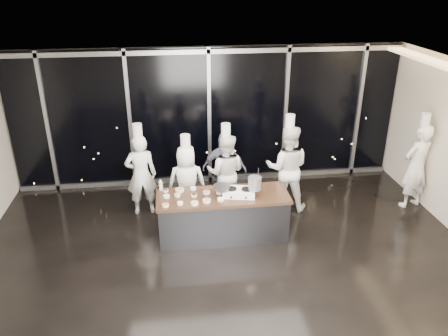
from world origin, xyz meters
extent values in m
plane|color=black|center=(0.00, 0.00, 0.00)|extent=(9.00, 9.00, 0.00)
cube|color=beige|center=(0.00, 3.50, 1.60)|extent=(9.00, 0.02, 3.20)
cube|color=white|center=(0.00, 0.00, 3.20)|extent=(9.00, 7.00, 0.02)
cube|color=black|center=(0.00, 3.44, 1.60)|extent=(8.90, 0.04, 3.18)
cube|color=gray|center=(0.00, 3.39, 3.10)|extent=(8.90, 0.08, 0.10)
cube|color=gray|center=(0.00, 3.39, 0.05)|extent=(8.90, 0.08, 0.10)
cube|color=gray|center=(-3.60, 3.39, 1.60)|extent=(0.08, 0.08, 3.20)
cube|color=gray|center=(-1.80, 3.39, 1.60)|extent=(0.08, 0.08, 3.20)
cube|color=gray|center=(0.00, 3.39, 1.60)|extent=(0.08, 0.08, 3.20)
cube|color=gray|center=(1.80, 3.39, 1.60)|extent=(0.08, 0.08, 3.20)
cube|color=gray|center=(3.60, 3.39, 1.60)|extent=(0.08, 0.08, 3.20)
cube|color=#37373C|center=(0.00, 0.90, 0.42)|extent=(2.40, 0.80, 0.84)
cube|color=#442B1C|center=(0.00, 0.90, 0.87)|extent=(2.46, 0.86, 0.06)
cube|color=white|center=(0.30, 0.85, 0.96)|extent=(0.64, 0.46, 0.12)
cylinder|color=black|center=(0.16, 0.88, 1.03)|extent=(0.23, 0.23, 0.02)
cylinder|color=black|center=(0.44, 0.82, 1.03)|extent=(0.23, 0.23, 0.02)
cylinder|color=black|center=(0.13, 0.69, 0.95)|extent=(0.04, 0.03, 0.04)
cylinder|color=black|center=(0.39, 0.64, 0.95)|extent=(0.04, 0.03, 0.04)
cylinder|color=slate|center=(-0.02, 0.90, 1.07)|extent=(0.37, 0.37, 0.05)
cube|color=#4C2B14|center=(-0.29, 0.95, 1.07)|extent=(0.23, 0.07, 0.02)
cylinder|color=#A7A7AA|center=(0.58, 0.80, 1.16)|extent=(0.28, 0.28, 0.24)
cylinder|color=white|center=(-1.06, 0.61, 0.92)|extent=(0.12, 0.12, 0.04)
cylinder|color=orange|center=(-1.06, 0.61, 0.94)|extent=(0.10, 0.10, 0.01)
cylinder|color=white|center=(-1.04, 0.94, 0.92)|extent=(0.12, 0.12, 0.04)
cylinder|color=beige|center=(-1.04, 0.94, 0.94)|extent=(0.10, 0.10, 0.01)
cylinder|color=white|center=(-1.06, 1.17, 0.92)|extent=(0.11, 0.11, 0.04)
cylinder|color=#362210|center=(-1.06, 1.17, 0.94)|extent=(0.09, 0.09, 0.01)
cylinder|color=white|center=(-0.80, 0.64, 0.92)|extent=(0.11, 0.11, 0.04)
cylinder|color=silver|center=(-0.80, 0.64, 0.94)|extent=(0.09, 0.09, 0.01)
cylinder|color=white|center=(-0.84, 0.96, 0.92)|extent=(0.11, 0.11, 0.04)
cylinder|color=tan|center=(-0.84, 0.96, 0.94)|extent=(0.09, 0.09, 0.01)
cylinder|color=white|center=(-0.79, 1.16, 0.92)|extent=(0.17, 0.17, 0.04)
cylinder|color=#A97E54|center=(-0.79, 1.16, 0.94)|extent=(0.14, 0.14, 0.01)
cylinder|color=white|center=(-0.54, 0.61, 0.92)|extent=(0.14, 0.14, 0.04)
cylinder|color=tan|center=(-0.54, 0.61, 0.94)|extent=(0.11, 0.11, 0.01)
cylinder|color=white|center=(-0.53, 0.92, 0.92)|extent=(0.11, 0.11, 0.04)
cylinder|color=black|center=(-0.53, 0.92, 0.94)|extent=(0.09, 0.09, 0.01)
cylinder|color=white|center=(-0.53, 1.18, 0.92)|extent=(0.11, 0.11, 0.04)
cylinder|color=white|center=(-0.53, 1.18, 0.94)|extent=(0.09, 0.09, 0.01)
cylinder|color=white|center=(-0.32, 0.68, 0.92)|extent=(0.15, 0.15, 0.04)
cylinder|color=tan|center=(-0.32, 0.68, 0.94)|extent=(0.12, 0.12, 0.01)
cylinder|color=white|center=(-0.29, 1.00, 0.92)|extent=(0.13, 0.13, 0.04)
cylinder|color=tan|center=(-0.29, 1.00, 0.94)|extent=(0.11, 0.11, 0.01)
cylinder|color=white|center=(-0.06, 0.69, 0.92)|extent=(0.12, 0.12, 0.04)
cylinder|color=#FFEFCA|center=(-0.06, 0.69, 0.94)|extent=(0.10, 0.10, 0.01)
cylinder|color=white|center=(-0.04, 0.98, 0.92)|extent=(0.15, 0.15, 0.04)
cylinder|color=#9A6346|center=(-0.04, 0.98, 0.94)|extent=(0.13, 0.13, 0.01)
cylinder|color=white|center=(0.17, 0.75, 0.92)|extent=(0.13, 0.13, 0.04)
cylinder|color=#D4CE46|center=(0.17, 0.75, 0.94)|extent=(0.10, 0.10, 0.01)
cylinder|color=silver|center=(-1.14, 1.24, 0.99)|extent=(0.07, 0.07, 0.18)
cone|color=silver|center=(-1.14, 1.24, 1.11)|extent=(0.06, 0.06, 0.06)
imported|color=silver|center=(-1.55, 2.03, 0.87)|extent=(0.68, 0.48, 1.74)
cylinder|color=white|center=(-1.55, 2.03, 1.84)|extent=(0.21, 0.21, 0.26)
imported|color=silver|center=(-0.63, 1.73, 0.79)|extent=(0.80, 0.54, 1.58)
cylinder|color=white|center=(-0.63, 1.73, 1.68)|extent=(0.20, 0.20, 0.26)
imported|color=silver|center=(0.20, 1.98, 0.85)|extent=(0.96, 0.83, 1.69)
cylinder|color=white|center=(0.20, 1.98, 1.79)|extent=(0.23, 0.23, 0.26)
imported|color=#16183D|center=(0.20, 2.21, 0.81)|extent=(1.03, 0.65, 1.63)
imported|color=silver|center=(1.48, 1.86, 0.93)|extent=(1.06, 0.92, 1.86)
cylinder|color=white|center=(1.48, 1.86, 1.96)|extent=(0.23, 0.23, 0.26)
imported|color=silver|center=(4.20, 1.59, 0.93)|extent=(0.78, 0.63, 1.87)
cylinder|color=white|center=(4.20, 1.59, 1.97)|extent=(0.24, 0.24, 0.26)
camera|label=1|loc=(-0.89, -6.21, 4.71)|focal=35.00mm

